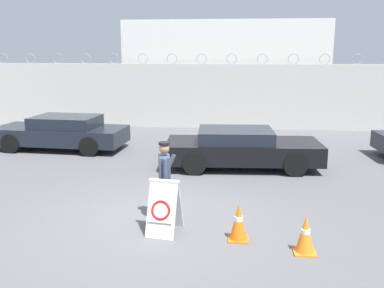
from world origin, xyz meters
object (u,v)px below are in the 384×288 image
at_px(traffic_cone_near, 305,234).
at_px(parked_car_rear_sedan, 241,148).
at_px(security_guard, 165,178).
at_px(traffic_cone_mid, 239,222).
at_px(parked_car_front_coupe, 62,132).
at_px(barricade_sign, 164,207).

height_order(traffic_cone_near, parked_car_rear_sedan, parked_car_rear_sedan).
height_order(security_guard, traffic_cone_mid, security_guard).
relative_size(security_guard, parked_car_front_coupe, 0.36).
bearing_deg(traffic_cone_near, traffic_cone_mid, 160.98).
bearing_deg(parked_car_rear_sedan, barricade_sign, -110.21).
height_order(barricade_sign, parked_car_rear_sedan, parked_car_rear_sedan).
distance_m(traffic_cone_mid, parked_car_rear_sedan, 5.20).
bearing_deg(parked_car_front_coupe, security_guard, 131.26).
relative_size(traffic_cone_near, traffic_cone_mid, 0.96).
relative_size(barricade_sign, parked_car_front_coupe, 0.23).
bearing_deg(parked_car_front_coupe, parked_car_rear_sedan, 167.72).
bearing_deg(security_guard, barricade_sign, 174.00).
bearing_deg(traffic_cone_near, barricade_sign, 167.46).
xyz_separation_m(barricade_sign, traffic_cone_near, (2.61, -0.58, -0.18)).
relative_size(traffic_cone_mid, parked_car_front_coupe, 0.16).
xyz_separation_m(security_guard, traffic_cone_mid, (1.52, -0.77, -0.57)).
bearing_deg(traffic_cone_mid, barricade_sign, 172.93).
xyz_separation_m(parked_car_front_coupe, parked_car_rear_sedan, (6.43, -1.80, -0.01)).
height_order(traffic_cone_near, traffic_cone_mid, traffic_cone_mid).
bearing_deg(traffic_cone_near, security_guard, 156.53).
height_order(barricade_sign, security_guard, security_guard).
bearing_deg(parked_car_front_coupe, barricade_sign, 129.22).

